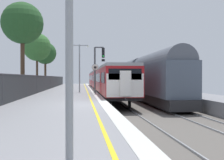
{
  "coord_description": "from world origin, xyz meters",
  "views": [
    {
      "loc": [
        -1.0,
        -15.87,
        1.57
      ],
      "look_at": [
        1.29,
        4.4,
        1.39
      ],
      "focal_mm": 43.46,
      "sensor_mm": 36.0,
      "label": 1
    }
  ],
  "objects_px": {
    "speed_limit_sign": "(95,75)",
    "background_tree_back": "(37,48)",
    "commuter_train_at_platform": "(103,80)",
    "platform_lamp_mid": "(79,64)",
    "freight_train_adjacent_track": "(142,77)",
    "background_tree_right": "(22,25)",
    "background_tree_centre": "(45,54)",
    "signal_gantry": "(98,64)"
  },
  "relations": [
    {
      "from": "commuter_train_at_platform",
      "to": "speed_limit_sign",
      "type": "bearing_deg",
      "value": -97.31
    },
    {
      "from": "background_tree_centre",
      "to": "background_tree_back",
      "type": "distance_m",
      "value": 9.41
    },
    {
      "from": "commuter_train_at_platform",
      "to": "background_tree_back",
      "type": "xyz_separation_m",
      "value": [
        -10.24,
        5.68,
        5.08
      ]
    },
    {
      "from": "speed_limit_sign",
      "to": "platform_lamp_mid",
      "type": "relative_size",
      "value": 0.55
    },
    {
      "from": "background_tree_centre",
      "to": "background_tree_back",
      "type": "height_order",
      "value": "background_tree_back"
    },
    {
      "from": "platform_lamp_mid",
      "to": "background_tree_centre",
      "type": "height_order",
      "value": "background_tree_centre"
    },
    {
      "from": "signal_gantry",
      "to": "background_tree_centre",
      "type": "height_order",
      "value": "background_tree_centre"
    },
    {
      "from": "freight_train_adjacent_track",
      "to": "background_tree_back",
      "type": "bearing_deg",
      "value": 136.19
    },
    {
      "from": "commuter_train_at_platform",
      "to": "background_tree_centre",
      "type": "xyz_separation_m",
      "value": [
        -10.24,
        15.09,
        4.95
      ]
    },
    {
      "from": "background_tree_centre",
      "to": "background_tree_back",
      "type": "bearing_deg",
      "value": -89.96
    },
    {
      "from": "speed_limit_sign",
      "to": "platform_lamp_mid",
      "type": "distance_m",
      "value": 4.55
    },
    {
      "from": "signal_gantry",
      "to": "background_tree_right",
      "type": "bearing_deg",
      "value": 173.22
    },
    {
      "from": "speed_limit_sign",
      "to": "background_tree_centre",
      "type": "bearing_deg",
      "value": 105.9
    },
    {
      "from": "signal_gantry",
      "to": "commuter_train_at_platform",
      "type": "bearing_deg",
      "value": 82.95
    },
    {
      "from": "speed_limit_sign",
      "to": "background_tree_back",
      "type": "xyz_separation_m",
      "value": [
        -8.39,
        20.06,
        4.56
      ]
    },
    {
      "from": "freight_train_adjacent_track",
      "to": "signal_gantry",
      "type": "bearing_deg",
      "value": -144.87
    },
    {
      "from": "speed_limit_sign",
      "to": "commuter_train_at_platform",
      "type": "bearing_deg",
      "value": 82.69
    },
    {
      "from": "speed_limit_sign",
      "to": "background_tree_back",
      "type": "bearing_deg",
      "value": 112.69
    },
    {
      "from": "speed_limit_sign",
      "to": "platform_lamp_mid",
      "type": "xyz_separation_m",
      "value": [
        -1.46,
        4.12,
        1.26
      ]
    },
    {
      "from": "freight_train_adjacent_track",
      "to": "background_tree_right",
      "type": "height_order",
      "value": "background_tree_right"
    },
    {
      "from": "platform_lamp_mid",
      "to": "background_tree_right",
      "type": "relative_size",
      "value": 0.55
    },
    {
      "from": "commuter_train_at_platform",
      "to": "background_tree_centre",
      "type": "distance_m",
      "value": 18.9
    },
    {
      "from": "commuter_train_at_platform",
      "to": "signal_gantry",
      "type": "relative_size",
      "value": 8.72
    },
    {
      "from": "platform_lamp_mid",
      "to": "freight_train_adjacent_track",
      "type": "bearing_deg",
      "value": 17.37
    },
    {
      "from": "signal_gantry",
      "to": "background_tree_back",
      "type": "bearing_deg",
      "value": 116.62
    },
    {
      "from": "platform_lamp_mid",
      "to": "background_tree_centre",
      "type": "xyz_separation_m",
      "value": [
        -6.94,
        25.36,
        3.16
      ]
    },
    {
      "from": "commuter_train_at_platform",
      "to": "background_tree_centre",
      "type": "relative_size",
      "value": 4.8
    },
    {
      "from": "signal_gantry",
      "to": "platform_lamp_mid",
      "type": "height_order",
      "value": "platform_lamp_mid"
    },
    {
      "from": "freight_train_adjacent_track",
      "to": "background_tree_right",
      "type": "bearing_deg",
      "value": -167.33
    },
    {
      "from": "freight_train_adjacent_track",
      "to": "background_tree_centre",
      "type": "xyz_separation_m",
      "value": [
        -14.25,
        23.07,
        4.51
      ]
    },
    {
      "from": "platform_lamp_mid",
      "to": "background_tree_centre",
      "type": "bearing_deg",
      "value": 105.3
    },
    {
      "from": "background_tree_right",
      "to": "background_tree_back",
      "type": "relative_size",
      "value": 1.05
    },
    {
      "from": "background_tree_centre",
      "to": "background_tree_right",
      "type": "distance_m",
      "value": 26.05
    },
    {
      "from": "background_tree_back",
      "to": "background_tree_centre",
      "type": "bearing_deg",
      "value": 90.04
    },
    {
      "from": "signal_gantry",
      "to": "speed_limit_sign",
      "type": "bearing_deg",
      "value": -98.52
    },
    {
      "from": "signal_gantry",
      "to": "background_tree_right",
      "type": "xyz_separation_m",
      "value": [
        -7.62,
        0.91,
        4.01
      ]
    },
    {
      "from": "freight_train_adjacent_track",
      "to": "speed_limit_sign",
      "type": "height_order",
      "value": "freight_train_adjacent_track"
    },
    {
      "from": "speed_limit_sign",
      "to": "background_tree_back",
      "type": "height_order",
      "value": "background_tree_back"
    },
    {
      "from": "signal_gantry",
      "to": "platform_lamp_mid",
      "type": "distance_m",
      "value": 2.42
    },
    {
      "from": "commuter_train_at_platform",
      "to": "freight_train_adjacent_track",
      "type": "bearing_deg",
      "value": -63.35
    },
    {
      "from": "background_tree_right",
      "to": "freight_train_adjacent_track",
      "type": "bearing_deg",
      "value": 12.67
    },
    {
      "from": "speed_limit_sign",
      "to": "background_tree_centre",
      "type": "relative_size",
      "value": 0.33
    }
  ]
}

